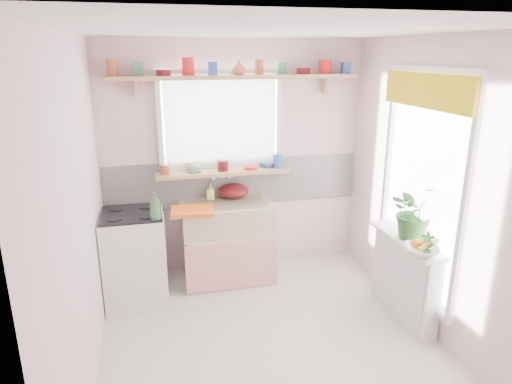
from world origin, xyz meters
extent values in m
plane|color=silver|center=(0.00, 0.00, 0.00)|extent=(3.20, 3.20, 0.00)
plane|color=white|center=(0.00, 0.00, 2.50)|extent=(3.20, 3.20, 0.00)
plane|color=silver|center=(0.00, 1.60, 1.25)|extent=(2.80, 0.00, 2.80)
plane|color=silver|center=(0.00, -1.60, 1.25)|extent=(2.80, 0.00, 2.80)
plane|color=silver|center=(-1.40, 0.00, 1.25)|extent=(0.00, 3.20, 3.20)
plane|color=silver|center=(1.40, 0.00, 1.25)|extent=(0.00, 3.20, 3.20)
cube|color=white|center=(0.00, 1.59, 1.00)|extent=(2.74, 0.03, 0.50)
cube|color=#C37E86|center=(0.00, 1.58, 0.80)|extent=(2.74, 0.02, 0.12)
cube|color=white|center=(-0.15, 1.60, 1.65)|extent=(1.20, 0.01, 1.00)
cube|color=white|center=(-0.15, 1.53, 1.65)|extent=(1.15, 0.02, 0.95)
cube|color=white|center=(1.40, 0.20, 1.25)|extent=(0.01, 1.10, 1.90)
cube|color=yellow|center=(1.31, 0.20, 2.06)|extent=(0.03, 1.20, 0.28)
cube|color=white|center=(-0.15, 1.30, 0.28)|extent=(0.85, 0.55, 0.55)
cube|color=#ED5A45|center=(-0.15, 1.02, 0.28)|extent=(0.95, 0.02, 0.53)
cube|color=beige|center=(-0.15, 1.30, 0.70)|extent=(0.95, 0.55, 0.30)
cylinder|color=silver|center=(-0.15, 1.55, 1.10)|extent=(0.03, 0.22, 0.03)
cube|color=white|center=(-1.10, 1.05, 0.45)|extent=(0.58, 0.58, 0.90)
cube|color=black|center=(-1.10, 1.05, 0.91)|extent=(0.56, 0.56, 0.02)
cylinder|color=black|center=(-1.24, 0.91, 0.92)|extent=(0.14, 0.14, 0.01)
cylinder|color=black|center=(-0.96, 0.91, 0.92)|extent=(0.14, 0.14, 0.01)
cylinder|color=black|center=(-1.24, 1.19, 0.92)|extent=(0.14, 0.14, 0.01)
cylinder|color=black|center=(-0.96, 1.19, 0.92)|extent=(0.14, 0.14, 0.01)
cube|color=white|center=(1.30, 0.20, 0.38)|extent=(0.15, 0.90, 0.75)
cube|color=white|center=(1.27, 0.20, 0.76)|extent=(0.22, 0.95, 0.03)
cube|color=tan|center=(-0.15, 1.48, 1.14)|extent=(1.40, 0.22, 0.04)
cube|color=tan|center=(0.00, 1.47, 2.12)|extent=(2.52, 0.24, 0.04)
cylinder|color=#A55133|center=(-1.18, 1.47, 2.20)|extent=(0.11, 0.11, 0.12)
cylinder|color=#3F7F4C|center=(-0.94, 1.47, 2.20)|extent=(0.11, 0.11, 0.12)
cylinder|color=#590F14|center=(-0.71, 1.47, 2.17)|extent=(0.11, 0.11, 0.06)
cylinder|color=red|center=(-0.47, 1.47, 2.20)|extent=(0.11, 0.11, 0.12)
cylinder|color=#3359A5|center=(-0.24, 1.47, 2.20)|extent=(0.11, 0.11, 0.12)
cylinder|color=silver|center=(0.00, 1.47, 2.17)|extent=(0.11, 0.11, 0.06)
cylinder|color=#A55133|center=(0.24, 1.47, 2.20)|extent=(0.11, 0.11, 0.12)
cylinder|color=#3F7F4C|center=(0.47, 1.47, 2.20)|extent=(0.11, 0.11, 0.12)
cylinder|color=#590F14|center=(0.71, 1.47, 2.17)|extent=(0.11, 0.11, 0.06)
cylinder|color=red|center=(0.94, 1.47, 2.20)|extent=(0.11, 0.11, 0.12)
cylinder|color=#3359A5|center=(1.18, 1.47, 2.20)|extent=(0.11, 0.11, 0.12)
cylinder|color=#A55133|center=(-0.77, 1.48, 1.22)|extent=(0.11, 0.11, 0.12)
cylinder|color=#3F7F4C|center=(-0.46, 1.48, 1.22)|extent=(0.11, 0.11, 0.12)
cylinder|color=#590F14|center=(-0.15, 1.48, 1.19)|extent=(0.11, 0.11, 0.06)
cylinder|color=red|center=(0.16, 1.48, 1.22)|extent=(0.11, 0.11, 0.12)
cylinder|color=#3359A5|center=(0.47, 1.48, 1.22)|extent=(0.11, 0.11, 0.12)
cube|color=orange|center=(-0.53, 1.10, 0.87)|extent=(0.44, 0.35, 0.04)
ellipsoid|color=#580F13|center=(-0.03, 1.50, 0.92)|extent=(0.36, 0.36, 0.15)
imported|color=#2B5D25|center=(1.33, 0.19, 1.03)|extent=(0.50, 0.44, 0.51)
imported|color=silver|center=(1.21, -0.13, 0.81)|extent=(0.36, 0.36, 0.07)
imported|color=#286528|center=(1.21, -0.20, 0.88)|extent=(0.14, 0.12, 0.22)
imported|color=#EFFA6F|center=(-0.29, 1.50, 0.94)|extent=(0.09, 0.09, 0.18)
imported|color=beige|center=(-0.48, 1.54, 1.21)|extent=(0.16, 0.16, 0.11)
imported|color=#335EA6|center=(0.34, 1.54, 1.19)|extent=(0.22, 0.22, 0.05)
imported|color=#B95A39|center=(0.02, 1.41, 2.21)|extent=(0.18, 0.18, 0.14)
imported|color=#3A7440|center=(-0.88, 0.83, 1.04)|extent=(0.10, 0.10, 0.25)
sphere|color=orange|center=(1.21, -0.13, 0.87)|extent=(0.08, 0.08, 0.08)
sphere|color=orange|center=(1.27, -0.10, 0.87)|extent=(0.08, 0.08, 0.08)
sphere|color=orange|center=(1.16, -0.11, 0.87)|extent=(0.08, 0.08, 0.08)
cylinder|color=gold|center=(1.23, -0.18, 0.88)|extent=(0.18, 0.04, 0.10)
camera|label=1|loc=(-0.91, -3.13, 2.36)|focal=32.00mm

